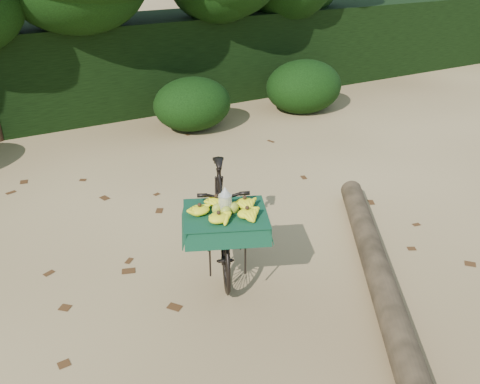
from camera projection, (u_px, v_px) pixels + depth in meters
ground at (226, 270)px, 5.62m from camera, size 80.00×80.00×0.00m
vendor_bicycle at (222, 216)px, 5.54m from camera, size 1.32×1.97×1.12m
fallen_log at (378, 273)px, 5.33m from camera, size 2.25×3.47×0.28m
hedge_backdrop at (82, 69)px, 10.14m from camera, size 26.00×1.80×1.80m
tree_row at (46, 19)px, 8.74m from camera, size 14.50×2.00×4.00m
bush_clumps at (141, 115)px, 8.99m from camera, size 8.80×1.70×0.90m
leaf_litter at (202, 242)px, 6.13m from camera, size 7.00×7.30×0.01m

